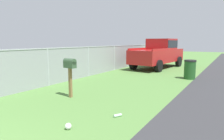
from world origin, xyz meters
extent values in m
cube|color=brown|center=(4.74, 0.95, 0.51)|extent=(0.09, 0.09, 1.02)
cube|color=#334C33|center=(4.74, 0.95, 1.13)|extent=(0.26, 0.48, 0.22)
cylinder|color=#334C33|center=(4.74, 0.95, 1.24)|extent=(0.26, 0.48, 0.20)
cube|color=red|center=(4.85, 0.95, 1.19)|extent=(0.02, 0.04, 0.18)
cube|color=maroon|center=(13.77, 0.92, 0.88)|extent=(5.51, 2.44, 0.90)
cube|color=maroon|center=(14.41, 0.84, 1.71)|extent=(2.00, 1.89, 0.76)
cube|color=black|center=(14.41, 0.84, 1.71)|extent=(1.95, 1.92, 0.53)
cube|color=maroon|center=(12.70, 1.89, 1.39)|extent=(2.76, 0.40, 0.12)
cube|color=maroon|center=(12.51, 0.22, 1.39)|extent=(2.76, 0.40, 0.12)
cylinder|color=black|center=(15.62, 1.63, 0.38)|extent=(0.79, 0.35, 0.76)
cylinder|color=black|center=(15.41, -0.20, 0.38)|extent=(0.79, 0.35, 0.76)
cylinder|color=black|center=(12.13, 2.04, 0.38)|extent=(0.79, 0.35, 0.76)
cylinder|color=black|center=(11.91, 0.21, 0.38)|extent=(0.79, 0.35, 0.76)
cylinder|color=#1E4C1E|center=(10.42, -1.89, 0.45)|extent=(0.56, 0.56, 0.89)
cylinder|color=black|center=(10.42, -1.89, 0.93)|extent=(0.58, 0.58, 0.08)
cylinder|color=#9EA3A8|center=(5.64, 3.03, 0.81)|extent=(0.07, 0.07, 1.63)
cylinder|color=#9EA3A8|center=(8.44, 3.03, 0.81)|extent=(0.07, 0.07, 1.63)
cylinder|color=#9EA3A8|center=(11.24, 3.03, 0.81)|extent=(0.07, 0.07, 1.63)
cylinder|color=#9EA3A8|center=(14.04, 3.03, 0.81)|extent=(0.07, 0.07, 1.63)
cylinder|color=#9EA3A8|center=(16.85, 3.03, 0.81)|extent=(0.07, 0.07, 1.63)
cylinder|color=#9EA3A8|center=(19.65, 3.03, 0.81)|extent=(0.07, 0.07, 1.63)
cube|color=#9EA3A8|center=(9.84, 3.03, 1.60)|extent=(19.61, 0.04, 0.04)
cube|color=gray|center=(9.84, 3.03, 0.81)|extent=(19.61, 0.01, 1.63)
cylinder|color=#B2D8BF|center=(4.00, -1.31, 0.04)|extent=(0.23, 0.17, 0.07)
sphere|color=silver|center=(2.80, -0.76, 0.07)|extent=(0.14, 0.14, 0.14)
camera|label=1|loc=(-0.28, -3.72, 1.90)|focal=32.39mm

